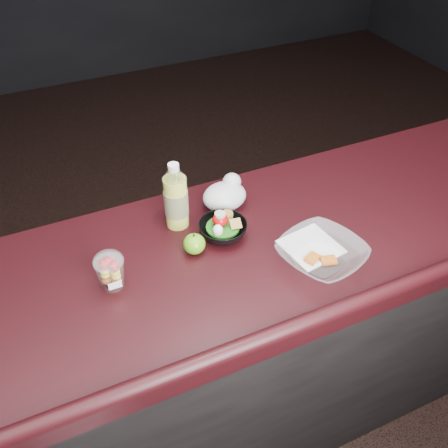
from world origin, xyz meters
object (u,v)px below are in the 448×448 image
(green_apple, at_px, (194,244))
(lemonade_bottle, at_px, (176,200))
(takeout_bowl, at_px, (322,254))
(fruit_cup, at_px, (110,270))
(snack_bowl, at_px, (222,229))

(green_apple, bearing_deg, lemonade_bottle, 90.57)
(lemonade_bottle, distance_m, takeout_bowl, 0.48)
(fruit_cup, relative_size, snack_bowl, 0.71)
(snack_bowl, height_order, takeout_bowl, snack_bowl)
(snack_bowl, bearing_deg, fruit_cup, -169.92)
(lemonade_bottle, bearing_deg, fruit_cup, -145.90)
(fruit_cup, height_order, snack_bowl, fruit_cup)
(lemonade_bottle, distance_m, snack_bowl, 0.17)
(fruit_cup, distance_m, green_apple, 0.27)
(green_apple, relative_size, takeout_bowl, 0.23)
(lemonade_bottle, height_order, fruit_cup, lemonade_bottle)
(fruit_cup, xyz_separation_m, takeout_bowl, (0.60, -0.16, -0.03))
(fruit_cup, xyz_separation_m, snack_bowl, (0.38, 0.07, -0.03))
(green_apple, height_order, takeout_bowl, green_apple)
(lemonade_bottle, bearing_deg, green_apple, -89.43)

